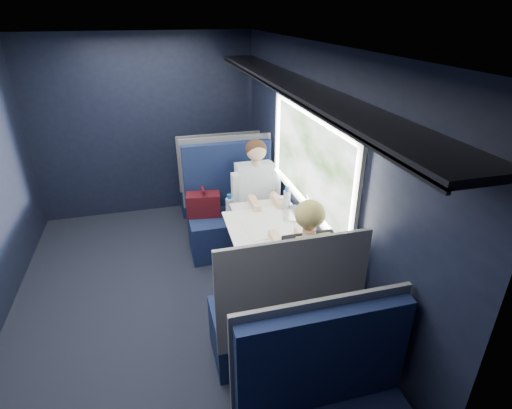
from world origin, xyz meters
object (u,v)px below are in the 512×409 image
object	(u,v)px
woman	(304,266)
laptop	(302,207)
seat_bay_far	(279,317)
seat_bay_near	(231,214)
bottle_small	(287,199)
man	(257,194)
seat_row_front	(218,184)
cup	(282,201)
table	(270,230)

from	to	relation	value
woman	laptop	distance (m)	0.87
seat_bay_far	laptop	world-z (taller)	seat_bay_far
seat_bay_near	laptop	xyz separation A→B (m)	(0.55, -0.76, 0.38)
seat_bay_far	laptop	size ratio (longest dim) A/B	3.19
laptop	bottle_small	xyz separation A→B (m)	(-0.11, 0.14, 0.03)
man	laptop	world-z (taller)	man
seat_bay_near	seat_row_front	distance (m)	0.92
seat_row_front	laptop	xyz separation A→B (m)	(0.54, -1.69, 0.40)
seat_row_front	woman	bearing A→B (deg)	-84.30
bottle_small	seat_row_front	bearing A→B (deg)	105.49
seat_row_front	cup	size ratio (longest dim) A/B	13.00
seat_bay_far	laptop	bearing A→B (deg)	61.43
seat_bay_far	bottle_small	xyz separation A→B (m)	(0.43, 1.12, 0.43)
man	seat_bay_far	bearing A→B (deg)	-99.03
seat_bay_near	laptop	bearing A→B (deg)	-54.08
seat_bay_far	woman	bearing A→B (deg)	33.82
cup	man	bearing A→B (deg)	113.33
seat_bay_far	man	distance (m)	1.62
table	woman	world-z (taller)	woman
seat_bay_far	woman	xyz separation A→B (m)	(0.25, 0.17, 0.31)
man	bottle_small	bearing A→B (deg)	-68.35
laptop	seat_bay_near	bearing A→B (deg)	125.92
seat_row_front	laptop	world-z (taller)	seat_row_front
laptop	cup	size ratio (longest dim) A/B	4.42
seat_bay_near	laptop	world-z (taller)	seat_bay_near
bottle_small	cup	bearing A→B (deg)	103.98
bottle_small	table	bearing A→B (deg)	-135.27
man	cup	world-z (taller)	man
table	cup	distance (m)	0.42
laptop	cup	bearing A→B (deg)	120.08
seat_bay_near	man	world-z (taller)	man
seat_row_front	man	bearing A→B (deg)	-77.17
table	man	world-z (taller)	man
seat_row_front	table	bearing A→B (deg)	-84.20
cup	seat_row_front	bearing A→B (deg)	105.58
man	bottle_small	size ratio (longest dim) A/B	5.75
seat_bay_far	laptop	xyz separation A→B (m)	(0.54, 0.99, 0.39)
seat_bay_near	cup	bearing A→B (deg)	-51.93
man	woman	bearing A→B (deg)	-90.00
seat_row_front	laptop	distance (m)	1.81
seat_bay_near	woman	world-z (taller)	woman
man	cup	xyz separation A→B (m)	(0.16, -0.37, 0.07)
seat_bay_far	cup	world-z (taller)	seat_bay_far
laptop	seat_row_front	bearing A→B (deg)	107.65
seat_bay_far	man	xyz separation A→B (m)	(0.25, 1.57, 0.30)
seat_bay_far	woman	size ratio (longest dim) A/B	0.95
seat_row_front	man	xyz separation A→B (m)	(0.25, -1.10, 0.31)
woman	cup	bearing A→B (deg)	81.31
seat_bay_far	bottle_small	world-z (taller)	seat_bay_far
bottle_small	man	bearing A→B (deg)	111.65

